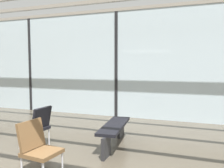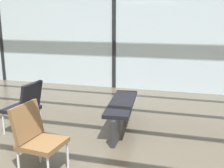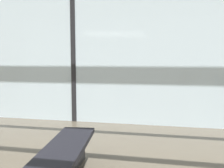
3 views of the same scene
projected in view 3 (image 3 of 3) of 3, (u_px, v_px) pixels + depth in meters
The scene contains 4 objects.
glass_curtain_wall at pixel (74, 43), 5.05m from camera, with size 14.00×0.08×3.50m, color silver.
window_mullion_1 at pixel (74, 43), 5.05m from camera, with size 0.10×0.12×3.50m, color black.
parked_airplane at pixel (114, 41), 10.14m from camera, with size 11.81×4.45×4.45m.
waiting_bench at pixel (63, 159), 2.33m from camera, with size 0.55×1.69×0.47m.
Camera 3 is at (1.80, 0.34, 1.35)m, focal length 36.96 mm.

